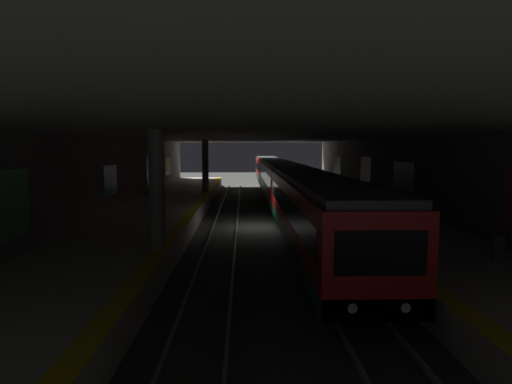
# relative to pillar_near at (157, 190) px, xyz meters

# --- Properties ---
(ground_plane) EXTENTS (120.00, 120.00, 0.00)m
(ground_plane) POSITION_rel_pillar_near_xyz_m (10.13, -4.35, -3.33)
(ground_plane) COLOR #383A38
(track_left) EXTENTS (60.00, 1.53, 0.16)m
(track_left) POSITION_rel_pillar_near_xyz_m (10.13, -6.55, -3.25)
(track_left) COLOR gray
(track_left) RESTS_ON ground
(track_right) EXTENTS (60.00, 1.53, 0.16)m
(track_right) POSITION_rel_pillar_near_xyz_m (10.13, -2.15, -3.25)
(track_right) COLOR gray
(track_right) RESTS_ON ground
(platform_left) EXTENTS (60.00, 5.30, 1.06)m
(platform_left) POSITION_rel_pillar_near_xyz_m (10.13, -10.90, -2.80)
(platform_left) COLOR beige
(platform_left) RESTS_ON ground
(platform_right) EXTENTS (60.00, 5.30, 1.06)m
(platform_right) POSITION_rel_pillar_near_xyz_m (10.13, 2.20, -2.80)
(platform_right) COLOR beige
(platform_right) RESTS_ON ground
(wall_left) EXTENTS (60.00, 0.56, 5.60)m
(wall_left) POSITION_rel_pillar_near_xyz_m (10.18, -13.80, -0.52)
(wall_left) COLOR slate
(wall_left) RESTS_ON ground
(wall_right) EXTENTS (60.00, 0.56, 5.60)m
(wall_right) POSITION_rel_pillar_near_xyz_m (10.18, 5.10, -0.52)
(wall_right) COLOR slate
(wall_right) RESTS_ON ground
(ceiling_slab) EXTENTS (60.00, 19.40, 0.40)m
(ceiling_slab) POSITION_rel_pillar_near_xyz_m (10.13, -4.35, 2.47)
(ceiling_slab) COLOR beige
(ceiling_slab) RESTS_ON wall_left
(pillar_near) EXTENTS (0.56, 0.56, 4.55)m
(pillar_near) POSITION_rel_pillar_near_xyz_m (0.00, 0.00, 0.00)
(pillar_near) COLOR gray
(pillar_near) RESTS_ON platform_right
(pillar_far) EXTENTS (0.56, 0.56, 4.55)m
(pillar_far) POSITION_rel_pillar_near_xyz_m (21.23, 0.00, 0.00)
(pillar_far) COLOR gray
(pillar_far) RESTS_ON platform_right
(metro_train) EXTENTS (55.46, 2.83, 3.49)m
(metro_train) POSITION_rel_pillar_near_xyz_m (21.27, -6.55, -1.30)
(metro_train) COLOR red
(metro_train) RESTS_ON track_left
(bench_left_near) EXTENTS (1.70, 0.47, 0.86)m
(bench_left_near) POSITION_rel_pillar_near_xyz_m (9.22, -12.88, -1.75)
(bench_left_near) COLOR #262628
(bench_left_near) RESTS_ON platform_left
(bench_left_mid) EXTENTS (1.70, 0.47, 0.86)m
(bench_left_mid) POSITION_rel_pillar_near_xyz_m (11.46, -12.88, -1.75)
(bench_left_mid) COLOR #262628
(bench_left_mid) RESTS_ON platform_left
(bench_left_far) EXTENTS (1.70, 0.47, 0.86)m
(bench_left_far) POSITION_rel_pillar_near_xyz_m (20.06, -12.88, -1.75)
(bench_left_far) COLOR #262628
(bench_left_far) RESTS_ON platform_left
(bench_right_mid) EXTENTS (1.70, 0.47, 0.86)m
(bench_right_mid) POSITION_rel_pillar_near_xyz_m (18.91, 4.18, -1.75)
(bench_right_mid) COLOR #262628
(bench_right_mid) RESTS_ON platform_right
(person_walking_mid) EXTENTS (0.60, 0.24, 1.74)m
(person_walking_mid) POSITION_rel_pillar_near_xyz_m (24.26, -10.25, -1.32)
(person_walking_mid) COLOR #464646
(person_walking_mid) RESTS_ON platform_left
(trash_bin) EXTENTS (0.44, 0.44, 0.85)m
(trash_bin) POSITION_rel_pillar_near_xyz_m (-1.88, -12.15, -1.85)
(trash_bin) COLOR #595B5E
(trash_bin) RESTS_ON platform_left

